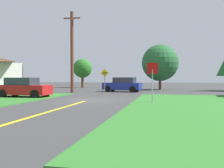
{
  "coord_description": "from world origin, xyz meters",
  "views": [
    {
      "loc": [
        5.55,
        -18.34,
        1.68
      ],
      "look_at": [
        0.84,
        4.15,
        1.05
      ],
      "focal_mm": 42.44,
      "sensor_mm": 36.0,
      "label": 1
    }
  ],
  "objects_px": {
    "utility_pole_mid": "(72,51)",
    "direction_sign": "(105,78)",
    "car_approaching_junction": "(123,85)",
    "stop_sign": "(152,75)",
    "parked_car_near_building": "(24,88)",
    "oak_tree_left": "(160,63)",
    "pine_tree_center": "(82,68)"
  },
  "relations": [
    {
      "from": "parked_car_near_building",
      "to": "oak_tree_left",
      "type": "height_order",
      "value": "oak_tree_left"
    },
    {
      "from": "stop_sign",
      "to": "direction_sign",
      "type": "bearing_deg",
      "value": -73.6
    },
    {
      "from": "parked_car_near_building",
      "to": "oak_tree_left",
      "type": "bearing_deg",
      "value": 58.79
    },
    {
      "from": "pine_tree_center",
      "to": "oak_tree_left",
      "type": "bearing_deg",
      "value": -20.47
    },
    {
      "from": "car_approaching_junction",
      "to": "pine_tree_center",
      "type": "bearing_deg",
      "value": -44.32
    },
    {
      "from": "car_approaching_junction",
      "to": "direction_sign",
      "type": "xyz_separation_m",
      "value": [
        -1.56,
        -2.23,
        0.77
      ]
    },
    {
      "from": "utility_pole_mid",
      "to": "oak_tree_left",
      "type": "bearing_deg",
      "value": 44.32
    },
    {
      "from": "parked_car_near_building",
      "to": "pine_tree_center",
      "type": "xyz_separation_m",
      "value": [
        -1.76,
        20.35,
        2.2
      ]
    },
    {
      "from": "direction_sign",
      "to": "car_approaching_junction",
      "type": "bearing_deg",
      "value": 55.07
    },
    {
      "from": "car_approaching_junction",
      "to": "direction_sign",
      "type": "height_order",
      "value": "direction_sign"
    },
    {
      "from": "parked_car_near_building",
      "to": "pine_tree_center",
      "type": "height_order",
      "value": "pine_tree_center"
    },
    {
      "from": "stop_sign",
      "to": "oak_tree_left",
      "type": "xyz_separation_m",
      "value": [
        -0.04,
        18.56,
        1.74
      ]
    },
    {
      "from": "direction_sign",
      "to": "oak_tree_left",
      "type": "relative_size",
      "value": 0.43
    },
    {
      "from": "car_approaching_junction",
      "to": "pine_tree_center",
      "type": "height_order",
      "value": "pine_tree_center"
    },
    {
      "from": "utility_pole_mid",
      "to": "direction_sign",
      "type": "xyz_separation_m",
      "value": [
        3.4,
        0.59,
        -2.77
      ]
    },
    {
      "from": "direction_sign",
      "to": "pine_tree_center",
      "type": "distance_m",
      "value": 14.33
    },
    {
      "from": "car_approaching_junction",
      "to": "parked_car_near_building",
      "type": "bearing_deg",
      "value": 64.75
    },
    {
      "from": "direction_sign",
      "to": "pine_tree_center",
      "type": "bearing_deg",
      "value": 117.61
    },
    {
      "from": "utility_pole_mid",
      "to": "direction_sign",
      "type": "bearing_deg",
      "value": 9.85
    },
    {
      "from": "parked_car_near_building",
      "to": "direction_sign",
      "type": "relative_size",
      "value": 1.66
    },
    {
      "from": "stop_sign",
      "to": "pine_tree_center",
      "type": "distance_m",
      "value": 26.12
    },
    {
      "from": "stop_sign",
      "to": "direction_sign",
      "type": "height_order",
      "value": "stop_sign"
    },
    {
      "from": "stop_sign",
      "to": "parked_car_near_building",
      "type": "relative_size",
      "value": 0.61
    },
    {
      "from": "car_approaching_junction",
      "to": "pine_tree_center",
      "type": "relative_size",
      "value": 0.98
    },
    {
      "from": "parked_car_near_building",
      "to": "stop_sign",
      "type": "bearing_deg",
      "value": -12.7
    },
    {
      "from": "car_approaching_junction",
      "to": "oak_tree_left",
      "type": "distance_m",
      "value": 7.58
    },
    {
      "from": "car_approaching_junction",
      "to": "parked_car_near_building",
      "type": "xyz_separation_m",
      "value": [
        -6.41,
        -9.95,
        -0.0
      ]
    },
    {
      "from": "direction_sign",
      "to": "parked_car_near_building",
      "type": "bearing_deg",
      "value": -122.16
    },
    {
      "from": "stop_sign",
      "to": "car_approaching_junction",
      "type": "xyz_separation_m",
      "value": [
        -3.99,
        12.68,
        -0.97
      ]
    },
    {
      "from": "utility_pole_mid",
      "to": "oak_tree_left",
      "type": "relative_size",
      "value": 1.44
    },
    {
      "from": "stop_sign",
      "to": "car_approaching_junction",
      "type": "relative_size",
      "value": 0.58
    },
    {
      "from": "stop_sign",
      "to": "oak_tree_left",
      "type": "relative_size",
      "value": 0.43
    }
  ]
}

